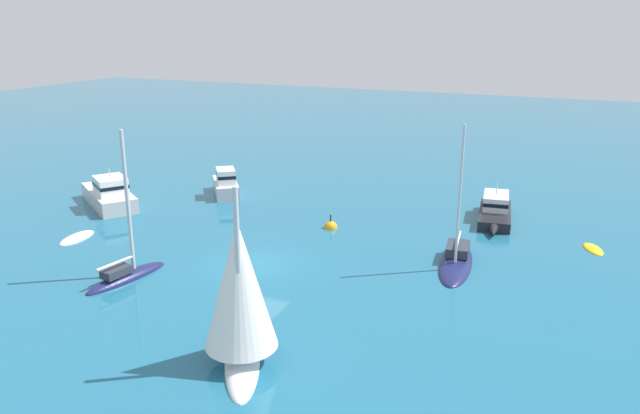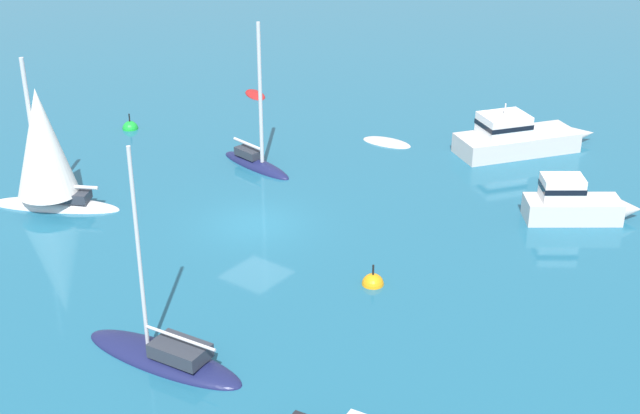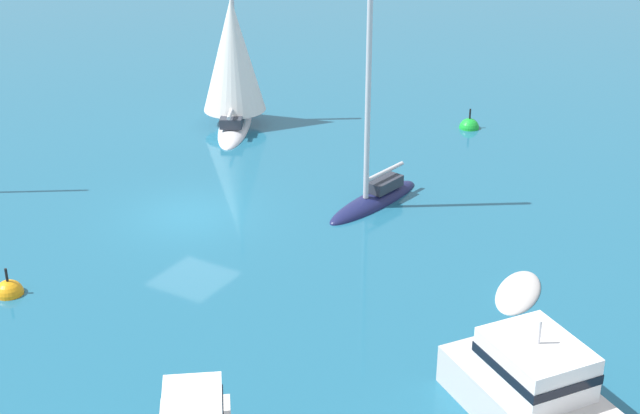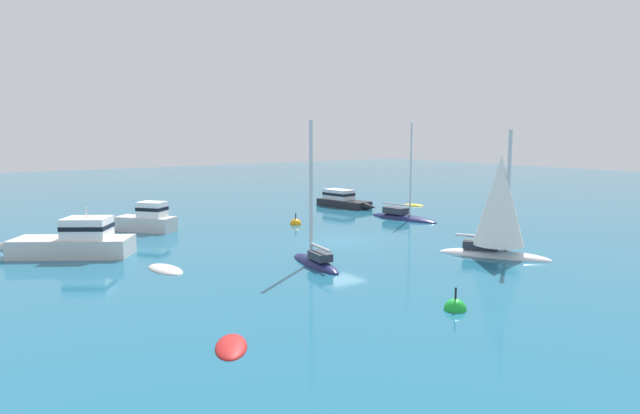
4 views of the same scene
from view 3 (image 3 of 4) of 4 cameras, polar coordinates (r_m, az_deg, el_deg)
ground_plane at (r=32.16m, az=-8.11°, el=-0.54°), size 160.00×160.00×0.00m
motor_cruiser at (r=21.70m, az=14.52°, el=-12.38°), size 5.81×7.38×2.73m
sailboat at (r=39.95m, az=-5.42°, el=8.72°), size 5.90×4.10×7.28m
skiff at (r=27.75m, az=12.22°, el=-5.24°), size 2.88×1.54×0.42m
sailboat_1 at (r=32.77m, az=3.40°, el=0.71°), size 4.90×1.84×7.75m
channel_buoy at (r=40.64m, az=9.25°, el=4.87°), size 0.87×0.87×1.32m
mooring_buoy at (r=28.58m, az=-18.74°, el=-5.12°), size 0.85×0.85×1.26m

